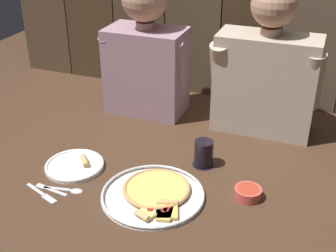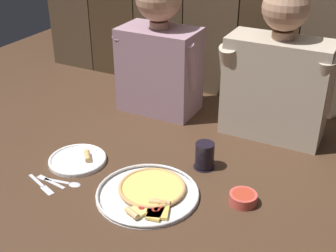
# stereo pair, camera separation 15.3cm
# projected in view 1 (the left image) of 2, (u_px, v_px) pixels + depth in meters

# --- Properties ---
(ground_plane) EXTENTS (3.20, 3.20, 0.00)m
(ground_plane) POSITION_uv_depth(u_px,v_px,m) (157.00, 184.00, 1.54)
(ground_plane) COLOR #422B1C
(pizza_tray) EXTENTS (0.35, 0.35, 0.03)m
(pizza_tray) POSITION_uv_depth(u_px,v_px,m) (155.00, 193.00, 1.48)
(pizza_tray) COLOR silver
(pizza_tray) RESTS_ON ground
(dinner_plate) EXTENTS (0.22, 0.22, 0.03)m
(dinner_plate) POSITION_uv_depth(u_px,v_px,m) (75.00, 165.00, 1.63)
(dinner_plate) COLOR white
(dinner_plate) RESTS_ON ground
(drinking_glass) EXTENTS (0.08, 0.08, 0.10)m
(drinking_glass) POSITION_uv_depth(u_px,v_px,m) (204.00, 153.00, 1.62)
(drinking_glass) COLOR black
(drinking_glass) RESTS_ON ground
(dipping_bowl) EXTENTS (0.09, 0.09, 0.04)m
(dipping_bowl) POSITION_uv_depth(u_px,v_px,m) (248.00, 192.00, 1.46)
(dipping_bowl) COLOR #CC4C42
(dipping_bowl) RESTS_ON ground
(table_fork) EXTENTS (0.13, 0.03, 0.01)m
(table_fork) POSITION_uv_depth(u_px,v_px,m) (50.00, 189.00, 1.51)
(table_fork) COLOR silver
(table_fork) RESTS_ON ground
(table_knife) EXTENTS (0.15, 0.07, 0.01)m
(table_knife) POSITION_uv_depth(u_px,v_px,m) (41.00, 193.00, 1.49)
(table_knife) COLOR silver
(table_knife) RESTS_ON ground
(table_spoon) EXTENTS (0.14, 0.04, 0.01)m
(table_spoon) POSITION_uv_depth(u_px,v_px,m) (70.00, 189.00, 1.51)
(table_spoon) COLOR silver
(table_spoon) RESTS_ON ground
(diner_left) EXTENTS (0.38, 0.21, 0.61)m
(diner_left) POSITION_uv_depth(u_px,v_px,m) (146.00, 48.00, 1.92)
(diner_left) COLOR gray
(diner_left) RESTS_ON ground
(diner_right) EXTENTS (0.44, 0.21, 0.62)m
(diner_right) POSITION_uv_depth(u_px,v_px,m) (267.00, 66.00, 1.76)
(diner_right) COLOR #B2A38E
(diner_right) RESTS_ON ground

